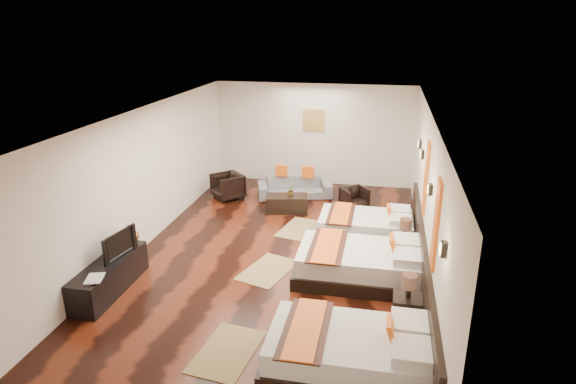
% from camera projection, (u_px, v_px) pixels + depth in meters
% --- Properties ---
extents(floor, '(5.50, 9.50, 0.01)m').
position_uv_depth(floor, '(276.00, 256.00, 9.65)').
color(floor, black).
rests_on(floor, ground).
extents(ceiling, '(5.50, 9.50, 0.01)m').
position_uv_depth(ceiling, '(275.00, 115.00, 8.72)').
color(ceiling, white).
rests_on(ceiling, floor).
extents(back_wall, '(5.50, 0.01, 2.80)m').
position_uv_depth(back_wall, '(314.00, 134.00, 13.57)').
color(back_wall, silver).
rests_on(back_wall, floor).
extents(left_wall, '(0.01, 9.50, 2.80)m').
position_uv_depth(left_wall, '(141.00, 180.00, 9.70)').
color(left_wall, silver).
rests_on(left_wall, floor).
extents(right_wall, '(0.01, 9.50, 2.80)m').
position_uv_depth(right_wall, '(427.00, 199.00, 8.67)').
color(right_wall, silver).
rests_on(right_wall, floor).
extents(headboard_panel, '(0.08, 6.60, 0.90)m').
position_uv_depth(headboard_panel, '(422.00, 268.00, 8.25)').
color(headboard_panel, black).
rests_on(headboard_panel, floor).
extents(bed_near, '(2.21, 1.39, 0.84)m').
position_uv_depth(bed_near, '(351.00, 352.00, 6.41)').
color(bed_near, black).
rests_on(bed_near, floor).
extents(bed_mid, '(2.30, 1.45, 0.88)m').
position_uv_depth(bed_mid, '(362.00, 263.00, 8.71)').
color(bed_mid, black).
rests_on(bed_mid, floor).
extents(bed_far, '(2.02, 1.27, 0.77)m').
position_uv_depth(bed_far, '(367.00, 226.00, 10.38)').
color(bed_far, black).
rests_on(bed_far, floor).
extents(nightstand_a, '(0.43, 0.43, 0.85)m').
position_uv_depth(nightstand_a, '(407.00, 307.00, 7.38)').
color(nightstand_a, black).
rests_on(nightstand_a, floor).
extents(nightstand_b, '(0.42, 0.42, 0.83)m').
position_uv_depth(nightstand_b, '(404.00, 245.00, 9.45)').
color(nightstand_b, black).
rests_on(nightstand_b, floor).
extents(jute_mat_near, '(0.89, 1.28, 0.01)m').
position_uv_depth(jute_mat_near, '(227.00, 351.00, 6.86)').
color(jute_mat_near, olive).
rests_on(jute_mat_near, floor).
extents(jute_mat_mid, '(1.08, 1.37, 0.01)m').
position_uv_depth(jute_mat_mid, '(268.00, 270.00, 9.09)').
color(jute_mat_mid, olive).
rests_on(jute_mat_mid, floor).
extents(jute_mat_far, '(1.00, 1.34, 0.01)m').
position_uv_depth(jute_mat_far, '(300.00, 229.00, 10.89)').
color(jute_mat_far, olive).
rests_on(jute_mat_far, floor).
extents(tv_console, '(0.50, 1.80, 0.55)m').
position_uv_depth(tv_console, '(110.00, 276.00, 8.32)').
color(tv_console, black).
rests_on(tv_console, floor).
extents(tv, '(0.25, 0.82, 0.47)m').
position_uv_depth(tv, '(116.00, 244.00, 8.36)').
color(tv, black).
rests_on(tv, tv_console).
extents(book, '(0.35, 0.41, 0.03)m').
position_uv_depth(book, '(86.00, 279.00, 7.65)').
color(book, black).
rests_on(book, tv_console).
extents(figurine, '(0.36, 0.36, 0.35)m').
position_uv_depth(figurine, '(129.00, 234.00, 8.88)').
color(figurine, brown).
rests_on(figurine, tv_console).
extents(sofa, '(2.04, 1.28, 0.55)m').
position_uv_depth(sofa, '(295.00, 187.00, 12.79)').
color(sofa, slate).
rests_on(sofa, floor).
extents(armchair_left, '(1.01, 1.01, 0.66)m').
position_uv_depth(armchair_left, '(228.00, 186.00, 12.67)').
color(armchair_left, black).
rests_on(armchair_left, floor).
extents(armchair_right, '(0.80, 0.80, 0.53)m').
position_uv_depth(armchair_right, '(354.00, 198.00, 12.02)').
color(armchair_right, black).
rests_on(armchair_right, floor).
extents(coffee_table, '(1.08, 0.69, 0.40)m').
position_uv_depth(coffee_table, '(287.00, 203.00, 11.85)').
color(coffee_table, black).
rests_on(coffee_table, floor).
extents(table_plant, '(0.24, 0.22, 0.24)m').
position_uv_depth(table_plant, '(291.00, 190.00, 11.78)').
color(table_plant, '#22531B').
rests_on(table_plant, coffee_table).
extents(orange_panel_a, '(0.04, 0.40, 1.30)m').
position_uv_depth(orange_panel_a, '(436.00, 225.00, 6.82)').
color(orange_panel_a, '#D86014').
rests_on(orange_panel_a, right_wall).
extents(orange_panel_b, '(0.04, 0.40, 1.30)m').
position_uv_depth(orange_panel_b, '(426.00, 178.00, 8.85)').
color(orange_panel_b, '#D86014').
rests_on(orange_panel_b, right_wall).
extents(sconce_near, '(0.07, 0.12, 0.18)m').
position_uv_depth(sconce_near, '(443.00, 249.00, 5.75)').
color(sconce_near, black).
rests_on(sconce_near, right_wall).
extents(sconce_mid, '(0.07, 0.12, 0.18)m').
position_uv_depth(sconce_mid, '(430.00, 189.00, 7.79)').
color(sconce_mid, black).
rests_on(sconce_mid, right_wall).
extents(sconce_far, '(0.07, 0.12, 0.18)m').
position_uv_depth(sconce_far, '(422.00, 154.00, 9.82)').
color(sconce_far, black).
rests_on(sconce_far, right_wall).
extents(sconce_lounge, '(0.07, 0.12, 0.18)m').
position_uv_depth(sconce_lounge, '(420.00, 144.00, 10.65)').
color(sconce_lounge, black).
rests_on(sconce_lounge, right_wall).
extents(gold_artwork, '(0.60, 0.04, 0.60)m').
position_uv_depth(gold_artwork, '(314.00, 120.00, 13.42)').
color(gold_artwork, '#AD873F').
rests_on(gold_artwork, back_wall).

